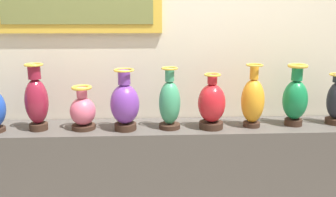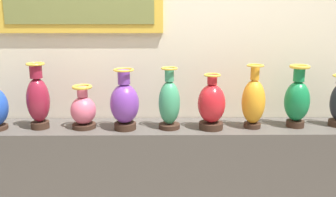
{
  "view_description": "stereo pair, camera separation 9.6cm",
  "coord_description": "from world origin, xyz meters",
  "px_view_note": "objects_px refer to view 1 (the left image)",
  "views": [
    {
      "loc": [
        -0.12,
        -2.3,
        1.62
      ],
      "look_at": [
        0.0,
        0.0,
        1.1
      ],
      "focal_mm": 38.16,
      "sensor_mm": 36.0,
      "label": 1
    },
    {
      "loc": [
        -0.02,
        -2.3,
        1.62
      ],
      "look_at": [
        0.0,
        0.0,
        1.1
      ],
      "focal_mm": 38.16,
      "sensor_mm": 36.0,
      "label": 2
    }
  ],
  "objects_px": {
    "vase_burgundy": "(37,100)",
    "vase_onyx": "(336,101)",
    "vase_rose": "(83,111)",
    "vase_violet": "(125,104)",
    "vase_amber": "(253,100)",
    "vase_jade": "(170,103)",
    "vase_crimson": "(212,104)",
    "vase_emerald": "(295,98)"
  },
  "relations": [
    {
      "from": "vase_burgundy",
      "to": "vase_onyx",
      "type": "relative_size",
      "value": 1.25
    },
    {
      "from": "vase_burgundy",
      "to": "vase_rose",
      "type": "relative_size",
      "value": 1.51
    },
    {
      "from": "vase_violet",
      "to": "vase_amber",
      "type": "height_order",
      "value": "vase_amber"
    },
    {
      "from": "vase_rose",
      "to": "vase_violet",
      "type": "relative_size",
      "value": 0.72
    },
    {
      "from": "vase_jade",
      "to": "vase_amber",
      "type": "xyz_separation_m",
      "value": [
        0.55,
        0.01,
        0.01
      ]
    },
    {
      "from": "vase_amber",
      "to": "vase_onyx",
      "type": "xyz_separation_m",
      "value": [
        0.59,
        0.03,
        -0.02
      ]
    },
    {
      "from": "vase_crimson",
      "to": "vase_rose",
      "type": "bearing_deg",
      "value": 178.2
    },
    {
      "from": "vase_emerald",
      "to": "vase_violet",
      "type": "bearing_deg",
      "value": -177.89
    },
    {
      "from": "vase_emerald",
      "to": "vase_onyx",
      "type": "bearing_deg",
      "value": 2.78
    },
    {
      "from": "vase_jade",
      "to": "vase_onyx",
      "type": "height_order",
      "value": "vase_jade"
    },
    {
      "from": "vase_jade",
      "to": "vase_emerald",
      "type": "bearing_deg",
      "value": 1.72
    },
    {
      "from": "vase_amber",
      "to": "vase_emerald",
      "type": "relative_size",
      "value": 1.01
    },
    {
      "from": "vase_onyx",
      "to": "vase_violet",
      "type": "bearing_deg",
      "value": -177.76
    },
    {
      "from": "vase_rose",
      "to": "vase_emerald",
      "type": "bearing_deg",
      "value": 0.52
    },
    {
      "from": "vase_burgundy",
      "to": "vase_crimson",
      "type": "bearing_deg",
      "value": -1.24
    },
    {
      "from": "vase_burgundy",
      "to": "vase_amber",
      "type": "distance_m",
      "value": 1.4
    },
    {
      "from": "vase_crimson",
      "to": "vase_emerald",
      "type": "bearing_deg",
      "value": 3.94
    },
    {
      "from": "vase_amber",
      "to": "vase_rose",
      "type": "bearing_deg",
      "value": 179.78
    },
    {
      "from": "vase_emerald",
      "to": "vase_jade",
      "type": "bearing_deg",
      "value": -178.28
    },
    {
      "from": "vase_emerald",
      "to": "vase_rose",
      "type": "bearing_deg",
      "value": -179.48
    },
    {
      "from": "vase_burgundy",
      "to": "vase_onyx",
      "type": "height_order",
      "value": "vase_burgundy"
    },
    {
      "from": "vase_rose",
      "to": "vase_amber",
      "type": "xyz_separation_m",
      "value": [
        1.11,
        -0.0,
        0.06
      ]
    },
    {
      "from": "vase_burgundy",
      "to": "vase_amber",
      "type": "bearing_deg",
      "value": -0.09
    },
    {
      "from": "vase_crimson",
      "to": "vase_jade",
      "type": "bearing_deg",
      "value": 177.11
    },
    {
      "from": "vase_rose",
      "to": "vase_emerald",
      "type": "relative_size",
      "value": 0.69
    },
    {
      "from": "vase_burgundy",
      "to": "vase_jade",
      "type": "xyz_separation_m",
      "value": [
        0.85,
        -0.01,
        -0.02
      ]
    },
    {
      "from": "vase_jade",
      "to": "vase_onyx",
      "type": "relative_size",
      "value": 1.17
    },
    {
      "from": "vase_jade",
      "to": "vase_crimson",
      "type": "bearing_deg",
      "value": -2.89
    },
    {
      "from": "vase_rose",
      "to": "vase_crimson",
      "type": "bearing_deg",
      "value": -1.8
    },
    {
      "from": "vase_emerald",
      "to": "vase_onyx",
      "type": "relative_size",
      "value": 1.2
    },
    {
      "from": "vase_burgundy",
      "to": "vase_emerald",
      "type": "xyz_separation_m",
      "value": [
        1.69,
        0.01,
        -0.01
      ]
    },
    {
      "from": "vase_violet",
      "to": "vase_jade",
      "type": "relative_size",
      "value": 0.98
    },
    {
      "from": "vase_rose",
      "to": "vase_onyx",
      "type": "height_order",
      "value": "vase_onyx"
    },
    {
      "from": "vase_jade",
      "to": "vase_emerald",
      "type": "height_order",
      "value": "vase_emerald"
    },
    {
      "from": "vase_rose",
      "to": "vase_onyx",
      "type": "relative_size",
      "value": 0.83
    },
    {
      "from": "vase_amber",
      "to": "vase_emerald",
      "type": "bearing_deg",
      "value": 3.35
    },
    {
      "from": "vase_burgundy",
      "to": "vase_emerald",
      "type": "distance_m",
      "value": 1.7
    },
    {
      "from": "vase_violet",
      "to": "vase_emerald",
      "type": "distance_m",
      "value": 1.13
    },
    {
      "from": "vase_burgundy",
      "to": "vase_jade",
      "type": "height_order",
      "value": "vase_burgundy"
    },
    {
      "from": "vase_violet",
      "to": "vase_jade",
      "type": "height_order",
      "value": "vase_jade"
    },
    {
      "from": "vase_crimson",
      "to": "vase_emerald",
      "type": "xyz_separation_m",
      "value": [
        0.57,
        0.04,
        0.03
      ]
    },
    {
      "from": "vase_rose",
      "to": "vase_amber",
      "type": "relative_size",
      "value": 0.68
    }
  ]
}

